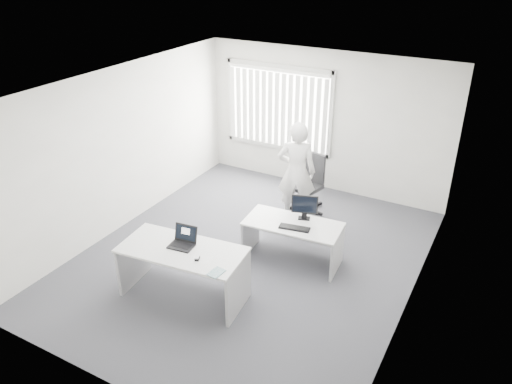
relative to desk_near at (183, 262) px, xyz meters
The scene contains 18 objects.
ground 1.43m from the desk_near, 74.76° to the left, with size 6.00×6.00×0.00m, color #46474D.
wall_back 4.36m from the desk_near, 85.37° to the left, with size 5.00×0.02×2.80m, color silver.
wall_front 1.95m from the desk_near, 78.70° to the right, with size 5.00×0.02×2.80m, color silver.
wall_left 2.63m from the desk_near, 149.49° to the left, with size 0.02×6.00×2.80m, color silver.
wall_right 3.22m from the desk_near, 24.04° to the left, with size 0.02×6.00×2.80m, color silver.
ceiling 2.59m from the desk_near, 74.76° to the left, with size 5.00×6.00×0.02m, color white.
window 4.39m from the desk_near, 98.79° to the left, with size 2.32×0.06×1.76m, color #B4B4B0.
blinds 4.33m from the desk_near, 98.92° to the left, with size 2.20×0.10×1.50m, color white, non-canonical shape.
desk_near is the anchor object (origin of this frame).
desk_far 1.83m from the desk_near, 58.11° to the left, with size 1.54×0.82×0.68m.
office_chair 3.27m from the desk_near, 81.31° to the left, with size 0.75×0.75×1.10m.
person 2.85m from the desk_near, 81.06° to the left, with size 0.68×0.45×1.86m, color silver.
laptop 0.36m from the desk_near, 133.50° to the left, with size 0.34×0.30×0.27m, color black, non-canonical shape.
paper_sheet 0.45m from the desk_near, 11.08° to the right, with size 0.26×0.19×0.00m, color silver.
mouse 0.42m from the desk_near, 17.64° to the right, with size 0.06×0.10×0.04m, color #BCBCBE, non-canonical shape.
booklet 0.79m from the desk_near, 18.31° to the right, with size 0.16×0.22×0.01m, color white.
keyboard 1.76m from the desk_near, 53.34° to the left, with size 0.47×0.16×0.02m, color black.
monitor 2.08m from the desk_near, 59.00° to the left, with size 0.41×0.12×0.41m, color black, non-canonical shape.
Camera 1 is at (3.32, -5.82, 4.59)m, focal length 35.00 mm.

